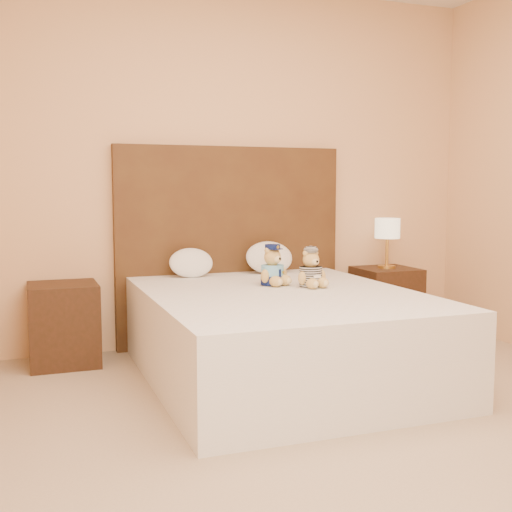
{
  "coord_description": "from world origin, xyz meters",
  "views": [
    {
      "loc": [
        -1.49,
        -2.43,
        1.18
      ],
      "look_at": [
        -0.07,
        1.45,
        0.75
      ],
      "focal_mm": 45.0,
      "sensor_mm": 36.0,
      "label": 1
    }
  ],
  "objects": [
    {
      "name": "ground",
      "position": [
        0.0,
        0.0,
        0.0
      ],
      "size": [
        4.0,
        4.5,
        0.0
      ],
      "primitive_type": "cube",
      "color": "tan",
      "rests_on": "ground"
    },
    {
      "name": "room_walls",
      "position": [
        0.0,
        0.46,
        1.81
      ],
      "size": [
        4.04,
        4.52,
        2.72
      ],
      "color": "#DFAA79",
      "rests_on": "ground"
    },
    {
      "name": "bed",
      "position": [
        0.0,
        1.2,
        0.28
      ],
      "size": [
        1.6,
        2.0,
        0.55
      ],
      "color": "white",
      "rests_on": "ground"
    },
    {
      "name": "headboard",
      "position": [
        0.0,
        2.21,
        0.75
      ],
      "size": [
        1.75,
        0.08,
        1.5
      ],
      "primitive_type": "cube",
      "color": "#4C3116",
      "rests_on": "ground"
    },
    {
      "name": "nightstand_left",
      "position": [
        -1.25,
        2.0,
        0.28
      ],
      "size": [
        0.45,
        0.45,
        0.55
      ],
      "primitive_type": "cube",
      "color": "#3A1E12",
      "rests_on": "ground"
    },
    {
      "name": "nightstand_right",
      "position": [
        1.25,
        2.0,
        0.28
      ],
      "size": [
        0.45,
        0.45,
        0.55
      ],
      "primitive_type": "cube",
      "color": "#3A1E12",
      "rests_on": "ground"
    },
    {
      "name": "lamp",
      "position": [
        1.25,
        2.0,
        0.85
      ],
      "size": [
        0.2,
        0.2,
        0.4
      ],
      "color": "gold",
      "rests_on": "nightstand_right"
    },
    {
      "name": "teddy_police",
      "position": [
        0.05,
        1.46,
        0.68
      ],
      "size": [
        0.3,
        0.29,
        0.27
      ],
      "primitive_type": null,
      "rotation": [
        0.0,
        0.0,
        0.4
      ],
      "color": "tan",
      "rests_on": "bed"
    },
    {
      "name": "teddy_prisoner",
      "position": [
        0.25,
        1.3,
        0.67
      ],
      "size": [
        0.26,
        0.25,
        0.25
      ],
      "primitive_type": null,
      "rotation": [
        0.0,
        0.0,
        0.2
      ],
      "color": "tan",
      "rests_on": "bed"
    },
    {
      "name": "pillow_left",
      "position": [
        -0.36,
        2.03,
        0.66
      ],
      "size": [
        0.32,
        0.21,
        0.23
      ],
      "primitive_type": "ellipsoid",
      "color": "white",
      "rests_on": "bed"
    },
    {
      "name": "pillow_right",
      "position": [
        0.25,
        2.03,
        0.68
      ],
      "size": [
        0.37,
        0.24,
        0.26
      ],
      "primitive_type": "ellipsoid",
      "color": "white",
      "rests_on": "bed"
    }
  ]
}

